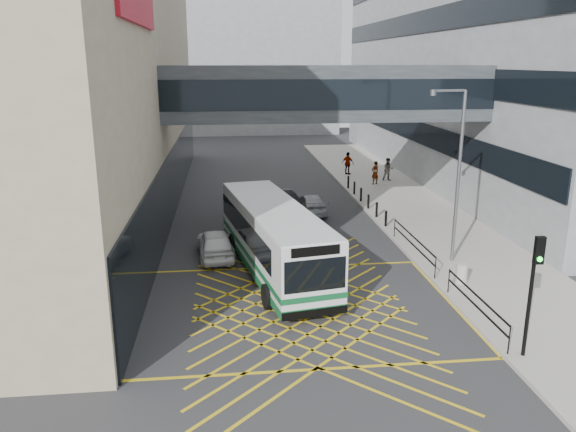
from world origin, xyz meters
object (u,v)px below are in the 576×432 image
object	(u,v)px
street_lamp	(456,167)
litter_bin	(462,273)
car_silver	(310,203)
car_dark	(277,200)
pedestrian_b	(388,169)
traffic_light	(534,280)
pedestrian_c	(348,163)
car_white	(215,243)
bus	(273,237)
pedestrian_a	(375,173)

from	to	relation	value
street_lamp	litter_bin	world-z (taller)	street_lamp
car_silver	car_dark	bearing A→B (deg)	-23.54
litter_bin	pedestrian_b	bearing A→B (deg)	82.29
car_dark	car_silver	size ratio (longest dim) A/B	1.13
car_dark	traffic_light	bearing A→B (deg)	88.73
pedestrian_c	car_silver	bearing A→B (deg)	109.32
car_white	car_silver	world-z (taller)	car_white
street_lamp	pedestrian_c	size ratio (longest dim) A/B	4.27
street_lamp	pedestrian_b	xyz separation A→B (m)	(2.33, 18.24, -3.61)
bus	car_dark	size ratio (longest dim) A/B	2.50
pedestrian_c	pedestrian_b	bearing A→B (deg)	176.19
pedestrian_a	pedestrian_c	xyz separation A→B (m)	(-1.24, 3.98, 0.04)
car_silver	street_lamp	world-z (taller)	street_lamp
bus	car_white	bearing A→B (deg)	128.12
bus	pedestrian_b	xyz separation A→B (m)	(10.58, 18.35, -0.62)
car_white	pedestrian_c	bearing A→B (deg)	-125.31
street_lamp	pedestrian_a	xyz separation A→B (m)	(0.94, 17.00, -3.61)
bus	pedestrian_a	size ratio (longest dim) A/B	6.43
pedestrian_a	pedestrian_c	distance (m)	4.17
bus	car_dark	xyz separation A→B (m)	(1.16, 10.63, -0.95)
street_lamp	pedestrian_a	bearing A→B (deg)	77.81
pedestrian_b	traffic_light	bearing A→B (deg)	-94.88
car_white	street_lamp	distance (m)	11.79
street_lamp	pedestrian_b	distance (m)	18.74
car_white	pedestrian_b	size ratio (longest dim) A/B	2.52
traffic_light	pedestrian_c	xyz separation A→B (m)	(0.72, 29.81, -1.71)
car_dark	car_silver	xyz separation A→B (m)	(2.01, -0.72, -0.08)
bus	street_lamp	distance (m)	8.78
car_white	traffic_light	distance (m)	14.96
traffic_light	street_lamp	size ratio (longest dim) A/B	0.51
street_lamp	pedestrian_c	bearing A→B (deg)	81.78
traffic_light	litter_bin	bearing A→B (deg)	91.10
car_white	car_silver	distance (m)	9.55
car_silver	pedestrian_b	xyz separation A→B (m)	(7.42, 8.44, 0.41)
bus	pedestrian_c	world-z (taller)	bus
bus	pedestrian_c	distance (m)	22.55
car_white	car_silver	bearing A→B (deg)	-133.24
pedestrian_a	bus	bearing A→B (deg)	36.32
street_lamp	car_silver	bearing A→B (deg)	108.43
pedestrian_c	car_white	bearing A→B (deg)	103.11
street_lamp	litter_bin	xyz separation A→B (m)	(-0.50, -2.66, -4.07)
car_dark	pedestrian_a	bearing A→B (deg)	-159.88
car_white	street_lamp	size ratio (longest dim) A/B	0.56
car_white	pedestrian_b	distance (m)	20.77
car_white	litter_bin	bearing A→B (deg)	148.98
car_white	pedestrian_a	bearing A→B (deg)	-134.52
pedestrian_a	pedestrian_b	size ratio (longest dim) A/B	1.00
bus	car_white	size ratio (longest dim) A/B	2.56
bus	car_white	distance (m)	3.64
car_silver	car_white	bearing A→B (deg)	48.86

